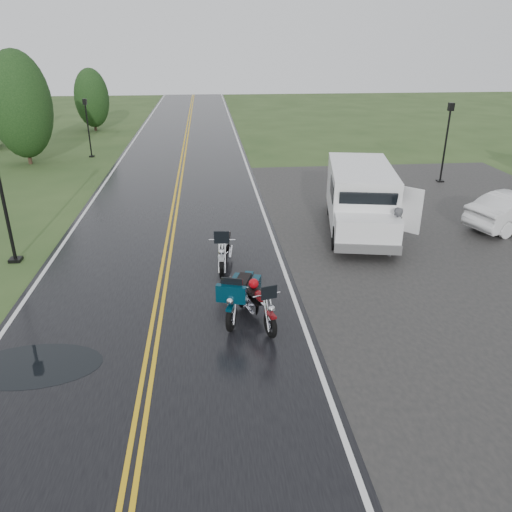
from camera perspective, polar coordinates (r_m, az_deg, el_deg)
The scene contains 13 objects.
ground at distance 13.24m, azimuth -11.38°, elevation -7.89°, with size 120.00×120.00×0.00m, color #2D471E.
road at distance 22.37m, azimuth -9.24°, elevation 5.53°, with size 8.00×100.00×0.04m, color black.
parking_pad at distance 20.03m, azimuth 23.12°, elevation 1.73°, with size 14.00×24.00×0.03m, color black.
motorcycle_red at distance 12.15m, azimuth 1.67°, elevation -6.80°, with size 0.82×2.25×1.33m, color #630B0E, non-canonical shape.
motorcycle_teal at distance 12.41m, azimuth -2.88°, elevation -5.93°, with size 0.86×2.38×1.41m, color #052A3B, non-canonical shape.
motorcycle_silver at distance 15.06m, azimuth -3.92°, elevation -0.27°, with size 0.91×2.52×1.49m, color #989B9F, non-canonical shape.
van_white at distance 17.32m, azimuth 9.35°, elevation 4.46°, with size 2.37×6.32×2.48m, color white, non-canonical shape.
person_at_van at distance 17.40m, azimuth 15.58°, elevation 2.61°, with size 0.62×0.41×1.71m, color #434448.
lamp_post_near_left at distance 17.77m, azimuth -27.06°, elevation 6.44°, with size 0.40×0.40×4.72m, color black, non-canonical shape.
lamp_post_far_left at distance 33.49m, azimuth -18.63°, elevation 13.68°, with size 0.31×0.31×3.58m, color black, non-canonical shape.
lamp_post_far_right at distance 27.53m, azimuth 20.85°, elevation 11.96°, with size 0.34×0.34×4.02m, color black, non-canonical shape.
tree_left_mid at distance 32.71m, azimuth -25.16°, elevation 14.22°, with size 3.51×3.51×5.49m, color #1E3D19, non-canonical shape.
tree_left_far at distance 43.71m, azimuth -18.17°, elevation 16.14°, with size 2.69×2.69×4.14m, color #1E3D19, non-canonical shape.
Camera 1 is at (1.48, -11.28, 6.78)m, focal length 35.00 mm.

